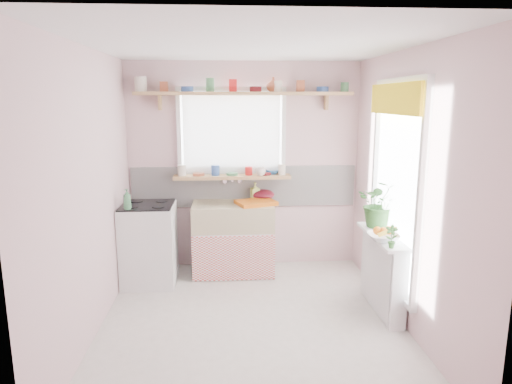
{
  "coord_description": "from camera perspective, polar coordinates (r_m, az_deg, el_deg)",
  "views": [
    {
      "loc": [
        -0.23,
        -3.93,
        2.06
      ],
      "look_at": [
        0.07,
        0.55,
        1.14
      ],
      "focal_mm": 32.0,
      "sensor_mm": 36.0,
      "label": 1
    }
  ],
  "objects": [
    {
      "name": "cooker_bottle",
      "position": [
        4.98,
        -15.81,
        -0.87
      ],
      "size": [
        0.11,
        0.11,
        0.22
      ],
      "primitive_type": "imported",
      "rotation": [
        0.0,
        0.0,
        -0.42
      ],
      "color": "#428455",
      "rests_on": "cooker"
    },
    {
      "name": "windowsill",
      "position": [
        5.49,
        -2.99,
        1.9
      ],
      "size": [
        1.4,
        0.22,
        0.04
      ],
      "primitive_type": "cube",
      "color": "tan",
      "rests_on": "room"
    },
    {
      "name": "sill_cup",
      "position": [
        5.43,
        0.59,
        2.53
      ],
      "size": [
        0.14,
        0.14,
        0.09
      ],
      "primitive_type": "imported",
      "rotation": [
        0.0,
        0.0,
        -0.16
      ],
      "color": "white",
      "rests_on": "windowsill"
    },
    {
      "name": "soap_bottle_sink",
      "position": [
        5.55,
        -0.12,
        0.1
      ],
      "size": [
        0.12,
        0.12,
        0.21
      ],
      "primitive_type": "imported",
      "rotation": [
        0.0,
        0.0,
        0.27
      ],
      "color": "#DDF56D",
      "rests_on": "sink_unit"
    },
    {
      "name": "colander",
      "position": [
        5.57,
        0.89,
        -0.32
      ],
      "size": [
        0.29,
        0.29,
        0.13
      ],
      "primitive_type": "ellipsoid",
      "rotation": [
        0.0,
        0.0,
        -0.06
      ],
      "color": "#5B0F1D",
      "rests_on": "sink_unit"
    },
    {
      "name": "sink_unit",
      "position": [
        5.47,
        -2.88,
        -5.75
      ],
      "size": [
        0.95,
        0.65,
        1.11
      ],
      "color": "white",
      "rests_on": "ground"
    },
    {
      "name": "fruit_bowl",
      "position": [
        4.37,
        15.6,
        -5.48
      ],
      "size": [
        0.29,
        0.29,
        0.07
      ],
      "primitive_type": "imported",
      "rotation": [
        0.0,
        0.0,
        -0.0
      ],
      "color": "white",
      "rests_on": "radiator_ledge"
    },
    {
      "name": "radiator_ledge",
      "position": [
        4.71,
        15.56,
        -9.56
      ],
      "size": [
        0.22,
        0.95,
        0.78
      ],
      "color": "white",
      "rests_on": "ground"
    },
    {
      "name": "pine_shelf",
      "position": [
        5.41,
        -1.47,
        12.2
      ],
      "size": [
        2.52,
        0.24,
        0.04
      ],
      "primitive_type": "cube",
      "color": "tan",
      "rests_on": "room"
    },
    {
      "name": "cooker",
      "position": [
        5.3,
        -13.22,
        -6.3
      ],
      "size": [
        0.58,
        0.58,
        0.93
      ],
      "color": "white",
      "rests_on": "ground"
    },
    {
      "name": "jade_plant",
      "position": [
        4.79,
        15.23,
        -1.37
      ],
      "size": [
        0.53,
        0.49,
        0.49
      ],
      "primitive_type": "imported",
      "rotation": [
        0.0,
        0.0,
        -0.26
      ],
      "color": "#2C5C24",
      "rests_on": "radiator_ledge"
    },
    {
      "name": "sill_bowl",
      "position": [
        5.57,
        2.05,
        2.54
      ],
      "size": [
        0.21,
        0.21,
        0.05
      ],
      "primitive_type": "imported",
      "rotation": [
        0.0,
        0.0,
        -0.24
      ],
      "color": "#2F649B",
      "rests_on": "windowsill"
    },
    {
      "name": "herb_pot",
      "position": [
        4.17,
        16.57,
        -5.37
      ],
      "size": [
        0.13,
        0.11,
        0.21
      ],
      "primitive_type": "imported",
      "rotation": [
        0.0,
        0.0,
        -0.42
      ],
      "color": "#346E2C",
      "rests_on": "radiator_ledge"
    },
    {
      "name": "dish_tray",
      "position": [
        5.32,
        -0.01,
        -1.33
      ],
      "size": [
        0.52,
        0.45,
        0.04
      ],
      "primitive_type": "cube",
      "rotation": [
        0.0,
        0.0,
        0.34
      ],
      "color": "orange",
      "rests_on": "sink_unit"
    },
    {
      "name": "fruit",
      "position": [
        4.36,
        15.69,
        -4.71
      ],
      "size": [
        0.2,
        0.14,
        0.1
      ],
      "color": "orange",
      "rests_on": "fruit_bowl"
    },
    {
      "name": "shelf_crockery",
      "position": [
        5.41,
        -1.73,
        12.99
      ],
      "size": [
        2.47,
        0.11,
        0.12
      ],
      "color": "silver",
      "rests_on": "pine_shelf"
    },
    {
      "name": "shelf_vase",
      "position": [
        5.49,
        2.17,
        13.28
      ],
      "size": [
        0.19,
        0.19,
        0.17
      ],
      "primitive_type": "imported",
      "rotation": [
        0.0,
        0.0,
        0.16
      ],
      "color": "#A45032",
      "rests_on": "pine_shelf"
    },
    {
      "name": "sill_crockery",
      "position": [
        5.48,
        -3.18,
        2.68
      ],
      "size": [
        1.35,
        0.11,
        0.12
      ],
      "color": "silver",
      "rests_on": "windowsill"
    },
    {
      "name": "room",
      "position": [
        4.92,
        6.6,
        3.44
      ],
      "size": [
        3.2,
        3.2,
        3.2
      ],
      "color": "silver",
      "rests_on": "ground"
    }
  ]
}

